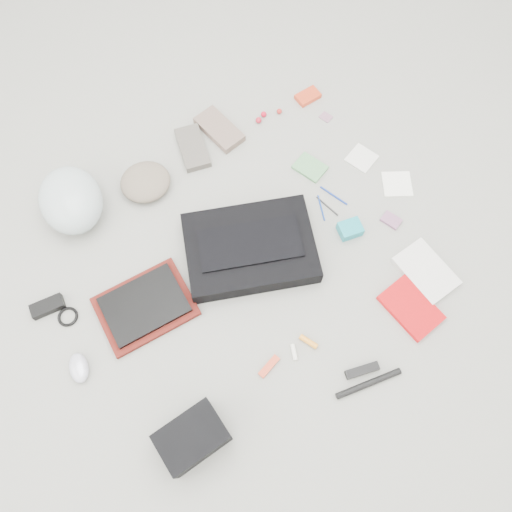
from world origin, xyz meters
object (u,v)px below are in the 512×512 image
camera_bag (193,438)px  bike_helmet (71,200)px  messenger_bag (250,248)px  book_red (411,308)px  laptop (144,305)px  accordion_wallet (350,229)px

camera_bag → bike_helmet: bearing=86.1°
messenger_bag → camera_bag: bearing=-115.3°
camera_bag → book_red: (0.94, -0.05, -0.06)m
laptop → camera_bag: bearing=-95.8°
laptop → book_red: (0.85, -0.57, -0.02)m
laptop → accordion_wallet: 0.87m
bike_helmet → camera_bag: (-0.05, -1.04, -0.02)m
book_red → messenger_bag: bearing=120.7°
messenger_bag → laptop: size_ratio=1.69×
bike_helmet → messenger_bag: bearing=-37.4°
accordion_wallet → messenger_bag: bearing=173.0°
camera_bag → accordion_wallet: (0.94, 0.34, -0.05)m
messenger_bag → book_red: (0.39, -0.54, -0.03)m
book_red → camera_bag: bearing=172.0°
laptop → book_red: size_ratio=1.33×
accordion_wallet → camera_bag: bearing=-146.6°
bike_helmet → accordion_wallet: bike_helmet is taller
messenger_bag → accordion_wallet: 0.42m
messenger_bag → accordion_wallet: (0.39, -0.15, -0.02)m
messenger_bag → accordion_wallet: size_ratio=5.55×
messenger_bag → laptop: (-0.46, 0.03, -0.01)m
bike_helmet → camera_bag: size_ratio=1.41×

